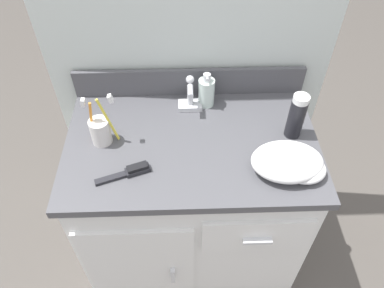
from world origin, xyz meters
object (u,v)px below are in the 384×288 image
Objects in this scene: toothbrush_cup at (100,130)px; shaving_cream_can at (297,116)px; hairbrush at (130,172)px; hand_towel at (291,163)px; soap_dispenser at (206,92)px.

toothbrush_cup is 1.17× the size of shaving_cream_can.
shaving_cream_can is 0.97× the size of hairbrush.
toothbrush_cup is 0.86× the size of hand_towel.
shaving_cream_can reaches higher than soap_dispenser.
soap_dispenser is 0.34m from shaving_cream_can.
hand_towel is at bearing -19.76° from hairbrush.
hand_towel is (0.25, -0.33, -0.02)m from soap_dispenser.
hand_towel is (0.62, -0.15, -0.02)m from toothbrush_cup.
shaving_cream_can is at bearing 1.08° from toothbrush_cup.
hairbrush is (0.11, -0.15, -0.04)m from toothbrush_cup.
shaving_cream_can is 0.73× the size of hand_towel.
soap_dispenser is at bearing 26.47° from toothbrush_cup.
shaving_cream_can reaches higher than hairbrush.
toothbrush_cup is at bearing 166.43° from hand_towel.
soap_dispenser reaches higher than hand_towel.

